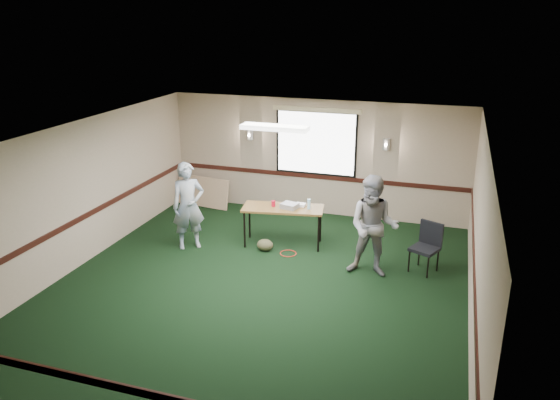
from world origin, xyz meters
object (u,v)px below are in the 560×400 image
(projector, at_px, (290,206))
(person_left, at_px, (188,206))
(person_right, at_px, (373,227))
(conference_chair, at_px, (427,243))
(folding_table, at_px, (283,210))

(projector, distance_m, person_left, 2.03)
(person_left, bearing_deg, person_right, -38.47)
(projector, distance_m, conference_chair, 2.77)
(person_left, distance_m, person_right, 3.71)
(person_left, height_order, person_right, person_right)
(person_right, bearing_deg, folding_table, 158.07)
(folding_table, height_order, person_right, person_right)
(folding_table, distance_m, conference_chair, 2.90)
(person_right, bearing_deg, conference_chair, 28.02)
(folding_table, xyz_separation_m, person_left, (-1.76, -0.70, 0.13))
(projector, bearing_deg, folding_table, -170.55)
(conference_chair, distance_m, person_right, 1.13)
(folding_table, distance_m, person_right, 2.10)
(folding_table, relative_size, projector, 5.42)
(folding_table, relative_size, person_left, 0.97)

